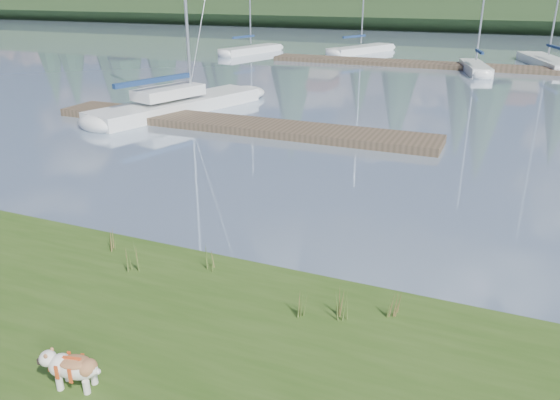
% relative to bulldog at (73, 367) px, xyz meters
% --- Properties ---
extents(ground, '(200.00, 200.00, 0.00)m').
position_rel_bulldog_xyz_m(ground, '(-1.14, 35.56, -0.66)').
color(ground, '#7C90A6').
rests_on(ground, ground).
extents(ridge, '(200.00, 20.00, 5.00)m').
position_rel_bulldog_xyz_m(ridge, '(-1.14, 78.56, 1.84)').
color(ridge, '#1F3118').
rests_on(ridge, ground).
extents(bulldog, '(0.85, 0.44, 0.50)m').
position_rel_bulldog_xyz_m(bulldog, '(0.00, 0.00, 0.00)').
color(bulldog, silver).
rests_on(bulldog, bank).
extents(sailboat_main, '(4.61, 9.91, 13.96)m').
position_rel_bulldog_xyz_m(sailboat_main, '(-8.66, 16.93, -0.24)').
color(sailboat_main, silver).
rests_on(sailboat_main, ground).
extents(dock_near, '(16.00, 2.00, 0.30)m').
position_rel_bulldog_xyz_m(dock_near, '(-5.14, 14.56, -0.51)').
color(dock_near, '#4C3D2C').
rests_on(dock_near, ground).
extents(dock_far, '(26.00, 2.20, 0.30)m').
position_rel_bulldog_xyz_m(dock_far, '(0.86, 35.56, -0.51)').
color(dock_far, '#4C3D2C').
rests_on(dock_far, ground).
extents(sailboat_bg_0, '(3.27, 7.40, 10.64)m').
position_rel_bulldog_xyz_m(sailboat_bg_0, '(-15.56, 38.55, -0.34)').
color(sailboat_bg_0, silver).
rests_on(sailboat_bg_0, ground).
extents(sailboat_bg_1, '(4.60, 8.10, 12.09)m').
position_rel_bulldog_xyz_m(sailboat_bg_1, '(-7.07, 42.47, -0.34)').
color(sailboat_bg_1, silver).
rests_on(sailboat_bg_1, ground).
extents(sailboat_bg_2, '(2.72, 6.37, 9.60)m').
position_rel_bulldog_xyz_m(sailboat_bg_2, '(2.26, 34.50, -0.33)').
color(sailboat_bg_2, silver).
rests_on(sailboat_bg_2, ground).
extents(sailboat_bg_3, '(4.43, 9.49, 13.59)m').
position_rel_bulldog_xyz_m(sailboat_bg_3, '(6.58, 39.88, -0.34)').
color(sailboat_bg_3, silver).
rests_on(sailboat_bg_3, ground).
extents(weed_0, '(0.17, 0.14, 0.63)m').
position_rel_bulldog_xyz_m(weed_0, '(-1.25, 2.86, -0.05)').
color(weed_0, '#475B23').
rests_on(weed_0, bank).
extents(weed_1, '(0.17, 0.14, 0.52)m').
position_rel_bulldog_xyz_m(weed_1, '(0.06, 3.48, -0.10)').
color(weed_1, '#475B23').
rests_on(weed_1, bank).
extents(weed_2, '(0.17, 0.14, 0.60)m').
position_rel_bulldog_xyz_m(weed_2, '(2.80, 2.88, -0.06)').
color(weed_2, '#475B23').
rests_on(weed_2, bank).
extents(weed_3, '(0.17, 0.14, 0.50)m').
position_rel_bulldog_xyz_m(weed_3, '(-2.15, 3.44, -0.10)').
color(weed_3, '#475B23').
rests_on(weed_3, bank).
extents(weed_4, '(0.17, 0.14, 0.46)m').
position_rel_bulldog_xyz_m(weed_4, '(2.20, 2.72, -0.12)').
color(weed_4, '#475B23').
rests_on(weed_4, bank).
extents(weed_5, '(0.17, 0.14, 0.49)m').
position_rel_bulldog_xyz_m(weed_5, '(3.52, 3.29, -0.11)').
color(weed_5, '#475B23').
rests_on(weed_5, bank).
extents(mud_lip, '(60.00, 0.50, 0.14)m').
position_rel_bulldog_xyz_m(mud_lip, '(-1.14, 3.96, -0.59)').
color(mud_lip, '#33281C').
rests_on(mud_lip, ground).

